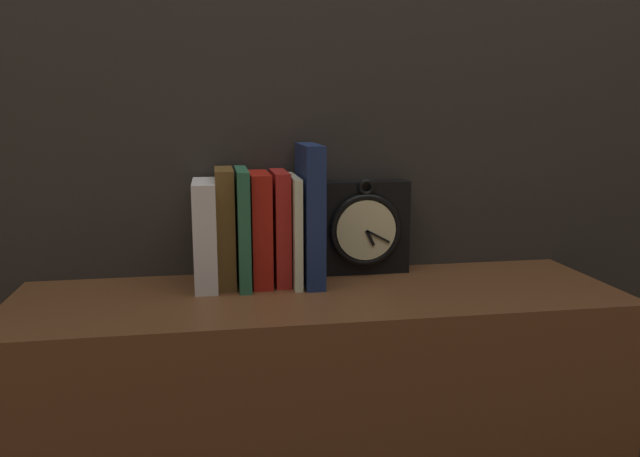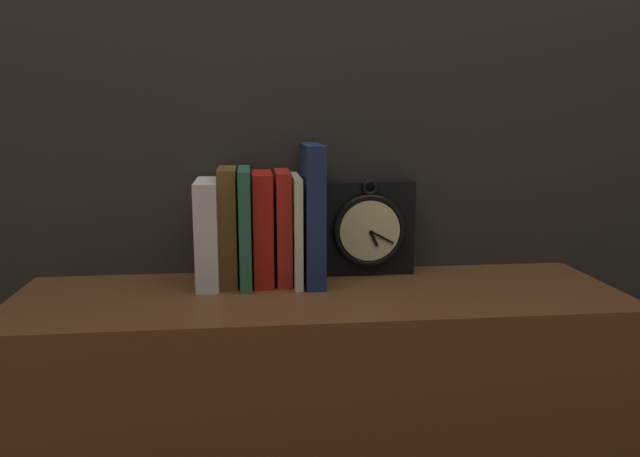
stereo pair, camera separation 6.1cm
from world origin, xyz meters
name	(u,v)px [view 2 (the right image)]	position (x,y,z in m)	size (l,w,h in m)	color
wall_back	(309,12)	(0.00, 0.18, 1.30)	(6.00, 0.05, 2.60)	#2D2823
clock	(367,228)	(0.10, 0.12, 0.90)	(0.18, 0.06, 0.18)	black
book_slot0_white	(208,233)	(-0.19, 0.08, 0.91)	(0.04, 0.14, 0.19)	silver
book_slot1_brown	(228,226)	(-0.16, 0.09, 0.92)	(0.03, 0.12, 0.21)	brown
book_slot2_green	(245,227)	(-0.13, 0.08, 0.92)	(0.02, 0.14, 0.21)	#2B6745
book_slot3_red	(263,228)	(-0.09, 0.09, 0.91)	(0.03, 0.13, 0.20)	#B01B11
book_slot4_red	(283,226)	(-0.06, 0.09, 0.91)	(0.03, 0.12, 0.20)	#B2221C
book_slot5_cream	(296,229)	(-0.03, 0.08, 0.91)	(0.01, 0.14, 0.19)	beige
book_slot6_navy	(312,214)	(-0.01, 0.08, 0.94)	(0.03, 0.15, 0.25)	navy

